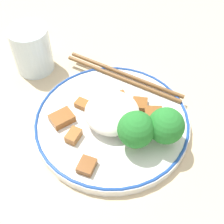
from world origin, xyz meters
name	(u,v)px	position (x,y,z in m)	size (l,w,h in m)	color
ground_plane	(112,125)	(0.00, 0.00, 0.00)	(3.00, 3.00, 0.00)	#C6B28E
plate	(112,122)	(0.00, 0.00, 0.01)	(0.26, 0.26, 0.02)	white
rice_mound	(111,111)	(0.00, 0.00, 0.04)	(0.09, 0.09, 0.04)	white
broccoli_back_left	(136,130)	(-0.05, -0.03, 0.05)	(0.06, 0.06, 0.07)	#72AD4C
broccoli_back_center	(166,126)	(-0.05, -0.08, 0.05)	(0.06, 0.06, 0.07)	#72AD4C
meat_near_front	(85,105)	(0.03, 0.04, 0.02)	(0.04, 0.04, 0.01)	#995B28
meat_near_left	(87,166)	(-0.09, 0.05, 0.02)	(0.04, 0.03, 0.01)	brown
meat_near_right	(121,101)	(0.04, -0.02, 0.02)	(0.05, 0.04, 0.01)	brown
meat_near_back	(74,136)	(-0.03, 0.06, 0.02)	(0.03, 0.03, 0.01)	#995B28
meat_on_rice_edge	(153,113)	(0.00, -0.07, 0.02)	(0.03, 0.03, 0.01)	brown
meat_mid_left	(62,118)	(0.01, 0.08, 0.02)	(0.04, 0.05, 0.01)	brown
meat_mid_right	(140,104)	(0.03, -0.05, 0.02)	(0.03, 0.03, 0.01)	brown
chopsticks	(123,76)	(0.10, -0.03, 0.02)	(0.15, 0.20, 0.01)	brown
drinking_glass	(32,50)	(0.16, 0.14, 0.05)	(0.07, 0.07, 0.09)	silver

